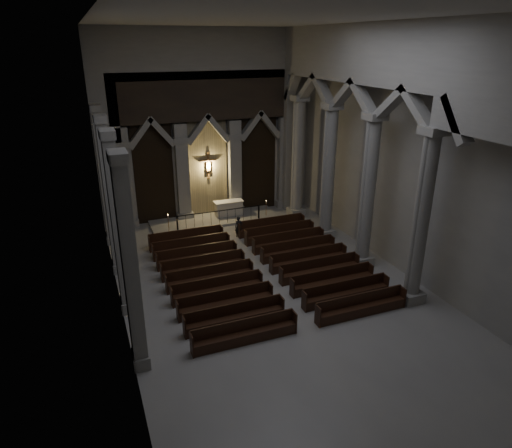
{
  "coord_description": "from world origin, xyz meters",
  "views": [
    {
      "loc": [
        -7.8,
        -16.94,
        11.16
      ],
      "look_at": [
        -0.0,
        3.0,
        2.57
      ],
      "focal_mm": 32.0,
      "sensor_mm": 36.0,
      "label": 1
    }
  ],
  "objects_px": {
    "altar": "(229,208)",
    "candle_stand_left": "(169,230)",
    "candle_stand_right": "(266,213)",
    "altar_rail": "(219,215)",
    "worshipper": "(239,227)",
    "pews": "(261,270)"
  },
  "relations": [
    {
      "from": "candle_stand_right",
      "to": "worshipper",
      "type": "xyz_separation_m",
      "value": [
        -2.83,
        -2.44,
        0.31
      ]
    },
    {
      "from": "candle_stand_left",
      "to": "pews",
      "type": "height_order",
      "value": "candle_stand_left"
    },
    {
      "from": "altar_rail",
      "to": "pews",
      "type": "xyz_separation_m",
      "value": [
        0.0,
        -7.22,
        -0.41
      ]
    },
    {
      "from": "candle_stand_left",
      "to": "worshipper",
      "type": "distance_m",
      "value": 4.31
    },
    {
      "from": "altar",
      "to": "candle_stand_right",
      "type": "distance_m",
      "value": 2.57
    },
    {
      "from": "altar_rail",
      "to": "pews",
      "type": "height_order",
      "value": "altar_rail"
    },
    {
      "from": "altar",
      "to": "worshipper",
      "type": "height_order",
      "value": "worshipper"
    },
    {
      "from": "altar",
      "to": "candle_stand_left",
      "type": "relative_size",
      "value": 1.39
    },
    {
      "from": "candle_stand_left",
      "to": "candle_stand_right",
      "type": "relative_size",
      "value": 1.14
    },
    {
      "from": "pews",
      "to": "worshipper",
      "type": "bearing_deg",
      "value": 83.44
    },
    {
      "from": "altar",
      "to": "worshipper",
      "type": "relative_size",
      "value": 1.51
    },
    {
      "from": "altar_rail",
      "to": "worshipper",
      "type": "xyz_separation_m",
      "value": [
        0.59,
        -2.12,
        -0.08
      ]
    },
    {
      "from": "altar_rail",
      "to": "altar",
      "type": "bearing_deg",
      "value": 51.28
    },
    {
      "from": "candle_stand_left",
      "to": "altar_rail",
      "type": "bearing_deg",
      "value": 7.01
    },
    {
      "from": "altar_rail",
      "to": "worshipper",
      "type": "distance_m",
      "value": 2.2
    },
    {
      "from": "altar",
      "to": "altar_rail",
      "type": "bearing_deg",
      "value": -128.72
    },
    {
      "from": "candle_stand_left",
      "to": "pews",
      "type": "bearing_deg",
      "value": -63.7
    },
    {
      "from": "altar",
      "to": "worshipper",
      "type": "xyz_separation_m",
      "value": [
        -0.5,
        -3.47,
        -0.0
      ]
    },
    {
      "from": "altar",
      "to": "candle_stand_left",
      "type": "xyz_separation_m",
      "value": [
        -4.45,
        -1.77,
        -0.27
      ]
    },
    {
      "from": "altar_rail",
      "to": "candle_stand_right",
      "type": "height_order",
      "value": "candle_stand_right"
    },
    {
      "from": "altar",
      "to": "worshipper",
      "type": "bearing_deg",
      "value": -98.14
    },
    {
      "from": "altar",
      "to": "altar_rail",
      "type": "relative_size",
      "value": 0.35
    }
  ]
}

